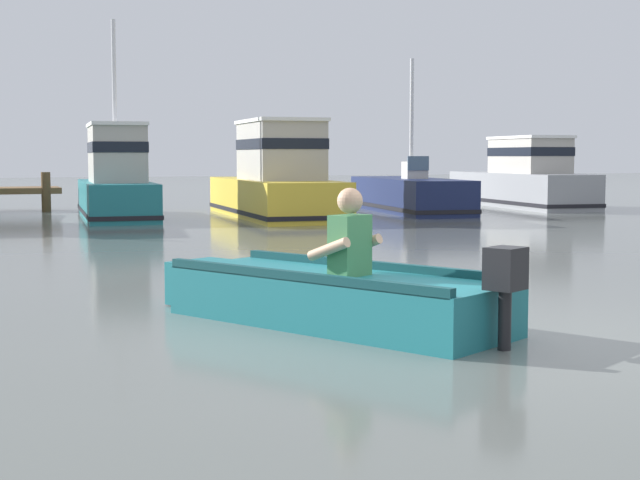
{
  "coord_description": "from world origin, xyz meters",
  "views": [
    {
      "loc": [
        -4.12,
        -6.46,
        1.46
      ],
      "look_at": [
        -0.59,
        3.02,
        0.55
      ],
      "focal_mm": 52.66,
      "sensor_mm": 36.0,
      "label": 1
    }
  ],
  "objects_px": {
    "moored_boat_navy": "(409,196)",
    "moored_boat_grey": "(522,180)",
    "moored_boat_yellow": "(276,182)",
    "moored_boat_teal": "(116,183)",
    "rowboat_with_person": "(330,295)"
  },
  "relations": [
    {
      "from": "moored_boat_teal",
      "to": "moored_boat_grey",
      "type": "relative_size",
      "value": 0.84
    },
    {
      "from": "moored_boat_grey",
      "to": "moored_boat_yellow",
      "type": "bearing_deg",
      "value": -166.29
    },
    {
      "from": "moored_boat_teal",
      "to": "moored_boat_grey",
      "type": "xyz_separation_m",
      "value": [
        11.67,
        0.97,
        -0.06
      ]
    },
    {
      "from": "rowboat_with_person",
      "to": "moored_boat_navy",
      "type": "distance_m",
      "value": 16.58
    },
    {
      "from": "rowboat_with_person",
      "to": "moored_boat_grey",
      "type": "relative_size",
      "value": 0.53
    },
    {
      "from": "moored_boat_teal",
      "to": "moored_boat_grey",
      "type": "bearing_deg",
      "value": 4.76
    },
    {
      "from": "rowboat_with_person",
      "to": "moored_boat_yellow",
      "type": "height_order",
      "value": "moored_boat_yellow"
    },
    {
      "from": "rowboat_with_person",
      "to": "moored_boat_navy",
      "type": "xyz_separation_m",
      "value": [
        7.84,
        14.61,
        0.17
      ]
    },
    {
      "from": "moored_boat_yellow",
      "to": "moored_boat_teal",
      "type": "bearing_deg",
      "value": 164.73
    },
    {
      "from": "moored_boat_navy",
      "to": "moored_boat_grey",
      "type": "relative_size",
      "value": 0.89
    },
    {
      "from": "moored_boat_teal",
      "to": "moored_boat_navy",
      "type": "relative_size",
      "value": 0.94
    },
    {
      "from": "rowboat_with_person",
      "to": "moored_boat_yellow",
      "type": "distance_m",
      "value": 14.32
    },
    {
      "from": "moored_boat_yellow",
      "to": "moored_boat_grey",
      "type": "height_order",
      "value": "moored_boat_yellow"
    },
    {
      "from": "moored_boat_navy",
      "to": "moored_boat_grey",
      "type": "distance_m",
      "value": 4.29
    },
    {
      "from": "rowboat_with_person",
      "to": "moored_boat_grey",
      "type": "bearing_deg",
      "value": 52.74
    }
  ]
}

